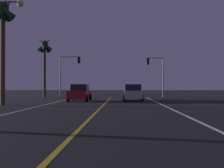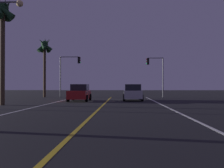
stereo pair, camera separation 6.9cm
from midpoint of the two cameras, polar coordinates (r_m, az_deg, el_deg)
name	(u,v)px [view 1 (the left image)]	position (r m, az deg, el deg)	size (l,w,h in m)	color
lane_edge_right	(180,113)	(15.28, 14.42, -6.09)	(0.16, 40.82, 0.01)	silver
lane_edge_left	(14,112)	(16.20, -20.66, -5.75)	(0.16, 40.82, 0.01)	silver
lane_center_divider	(96,112)	(15.01, -3.65, -6.20)	(0.16, 40.82, 0.01)	gold
car_oncoming	(80,93)	(26.60, -7.10, -1.94)	(2.02, 4.30, 1.70)	black
car_ahead_far	(133,93)	(27.38, 4.49, -1.90)	(2.02, 4.30, 1.70)	black
traffic_light_near_right	(155,68)	(36.13, 9.32, 3.44)	(2.35, 0.36, 5.40)	#4C4C51
traffic_light_near_left	(70,67)	(36.59, -9.23, 3.66)	(2.90, 0.36, 5.61)	#4C4C51
street_lamp_left_mid	(2,39)	(18.62, -22.99, 9.07)	(1.98, 0.44, 7.12)	#4C4C51
palm_tree_left_mid	(3,19)	(23.05, -22.76, 12.95)	(2.15, 2.10, 8.55)	#473826
palm_tree_left_far	(45,50)	(36.92, -14.53, 7.25)	(2.27, 2.04, 8.14)	#473826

